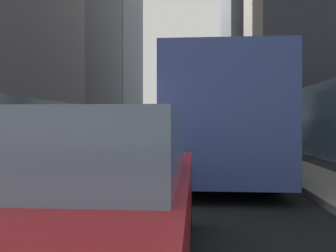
% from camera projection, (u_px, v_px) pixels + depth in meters
% --- Properties ---
extents(ground_plane, '(120.00, 120.00, 0.00)m').
position_uv_depth(ground_plane, '(176.00, 136.00, 41.58)').
color(ground_plane, black).
extents(sidewalk_left, '(2.40, 110.00, 0.15)m').
position_uv_depth(sidewalk_left, '(129.00, 135.00, 42.01)').
color(sidewalk_left, '#9E9991').
rests_on(sidewalk_left, ground).
extents(sidewalk_right, '(2.40, 110.00, 0.15)m').
position_uv_depth(sidewalk_right, '(225.00, 135.00, 41.14)').
color(sidewalk_right, gray).
rests_on(sidewalk_right, ground).
extents(building_left_far, '(10.32, 16.93, 33.49)m').
position_uv_depth(building_left_far, '(101.00, 21.00, 52.56)').
color(building_left_far, slate).
rests_on(building_left_far, ground).
extents(building_right_far, '(10.87, 17.59, 25.32)m').
position_uv_depth(building_right_far, '(263.00, 45.00, 49.94)').
color(building_right_far, slate).
rests_on(building_right_far, ground).
extents(transit_bus, '(2.78, 11.53, 3.05)m').
position_uv_depth(transit_bus, '(212.00, 115.00, 11.95)').
color(transit_bus, '#33478C').
rests_on(transit_bus, ground).
extents(car_black_suv, '(1.78, 3.99, 1.62)m').
position_uv_depth(car_black_suv, '(188.00, 128.00, 49.35)').
color(car_black_suv, black).
rests_on(car_black_suv, ground).
extents(car_yellow_taxi, '(1.93, 4.71, 1.62)m').
position_uv_depth(car_yellow_taxi, '(132.00, 136.00, 19.20)').
color(car_yellow_taxi, yellow).
rests_on(car_yellow_taxi, ground).
extents(car_silver_sedan, '(1.79, 4.75, 1.62)m').
position_uv_depth(car_silver_sedan, '(47.00, 153.00, 8.12)').
color(car_silver_sedan, '#B7BABF').
rests_on(car_silver_sedan, ground).
extents(car_white_van, '(1.85, 4.08, 1.62)m').
position_uv_depth(car_white_van, '(181.00, 132.00, 25.92)').
color(car_white_van, silver).
rests_on(car_white_van, ground).
extents(car_red_coupe, '(1.93, 4.64, 1.62)m').
position_uv_depth(car_red_coupe, '(80.00, 202.00, 3.09)').
color(car_red_coupe, red).
rests_on(car_red_coupe, ground).
extents(dalmatian_dog, '(0.22, 0.96, 0.72)m').
position_uv_depth(dalmatian_dog, '(114.00, 175.00, 6.84)').
color(dalmatian_dog, white).
rests_on(dalmatian_dog, ground).
extents(pedestrian_with_handbag, '(0.45, 0.34, 1.69)m').
position_uv_depth(pedestrian_with_handbag, '(277.00, 135.00, 14.90)').
color(pedestrian_with_handbag, '#1E1E2D').
rests_on(pedestrian_with_handbag, sidewalk_right).
extents(pedestrian_in_coat, '(0.34, 0.34, 1.69)m').
position_uv_depth(pedestrian_in_coat, '(285.00, 137.00, 13.04)').
color(pedestrian_in_coat, '#1E1E2D').
rests_on(pedestrian_in_coat, sidewalk_right).
extents(traffic_light_near, '(0.24, 0.41, 3.40)m').
position_uv_depth(traffic_light_near, '(292.00, 90.00, 9.71)').
color(traffic_light_near, black).
rests_on(traffic_light_near, sidewalk_right).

